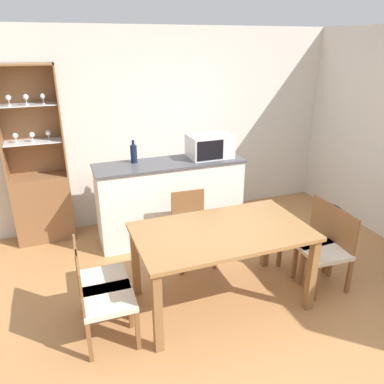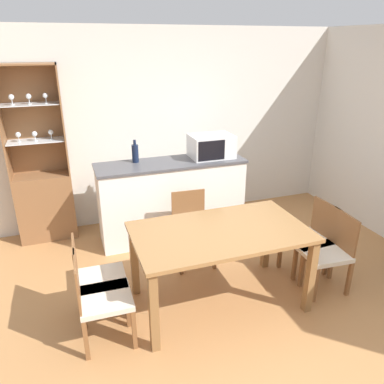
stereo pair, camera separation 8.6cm
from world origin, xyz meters
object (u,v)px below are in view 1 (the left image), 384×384
(dining_chair_side_right_far, at_px, (310,237))
(dining_chair_side_left_near, at_px, (103,300))
(dining_chair_side_left_far, at_px, (99,281))
(dining_chair_head_far, at_px, (192,228))
(wine_bottle, at_px, (134,153))
(display_cabinet, at_px, (42,193))
(microwave, at_px, (210,146))
(dining_table, at_px, (222,240))
(dining_chair_side_right_near, at_px, (328,250))

(dining_chair_side_right_far, height_order, dining_chair_side_left_near, same)
(dining_chair_side_left_far, xyz_separation_m, dining_chair_head_far, (1.11, 0.64, 0.00))
(dining_chair_side_right_far, bearing_deg, wine_bottle, 44.40)
(display_cabinet, bearing_deg, microwave, -12.74)
(dining_table, relative_size, dining_chair_side_left_near, 1.96)
(display_cabinet, distance_m, dining_chair_side_left_far, 1.86)
(dining_chair_side_right_far, bearing_deg, dining_chair_side_left_near, 94.13)
(dining_table, bearing_deg, dining_chair_side_right_far, 7.13)
(dining_chair_head_far, bearing_deg, dining_chair_side_right_far, 152.89)
(dining_table, bearing_deg, wine_bottle, 105.76)
(dining_chair_side_left_far, distance_m, microwave, 2.22)
(dining_chair_side_left_far, bearing_deg, dining_table, 84.57)
(display_cabinet, height_order, dining_chair_side_right_far, display_cabinet)
(dining_chair_side_left_near, bearing_deg, dining_chair_side_left_far, -178.79)
(dining_table, distance_m, dining_chair_side_left_near, 1.15)
(display_cabinet, height_order, dining_chair_side_left_far, display_cabinet)
(display_cabinet, relative_size, wine_bottle, 7.76)
(microwave, relative_size, wine_bottle, 1.92)
(display_cabinet, xyz_separation_m, microwave, (2.05, -0.46, 0.52))
(display_cabinet, relative_size, dining_chair_side_left_far, 2.65)
(dining_chair_side_right_near, distance_m, dining_chair_head_far, 1.44)
(dining_chair_side_left_far, height_order, dining_chair_side_left_near, same)
(microwave, bearing_deg, dining_chair_side_right_near, -69.28)
(display_cabinet, relative_size, dining_chair_side_right_near, 2.65)
(display_cabinet, relative_size, dining_chair_side_left_near, 2.65)
(display_cabinet, height_order, dining_chair_side_left_near, display_cabinet)
(dining_chair_side_right_far, bearing_deg, display_cabinet, 52.99)
(dining_chair_side_left_far, bearing_deg, display_cabinet, -164.79)
(microwave, xyz_separation_m, wine_bottle, (-0.95, 0.10, -0.03))
(dining_table, height_order, dining_chair_head_far, dining_chair_head_far)
(display_cabinet, xyz_separation_m, dining_table, (1.55, -1.94, 0.05))
(dining_chair_side_right_near, height_order, dining_chair_side_left_near, same)
(dining_chair_side_right_near, bearing_deg, microwave, 24.40)
(dining_chair_side_left_near, xyz_separation_m, microwave, (1.61, 1.61, 0.73))
(dining_chair_side_left_far, height_order, dining_chair_side_right_near, same)
(display_cabinet, xyz_separation_m, dining_chair_side_left_near, (0.43, -2.08, -0.21))
(display_cabinet, xyz_separation_m, dining_chair_head_far, (1.55, -1.16, -0.21))
(dining_chair_side_right_near, relative_size, dining_chair_head_far, 1.00)
(wine_bottle, bearing_deg, microwave, -5.91)
(dining_chair_side_right_near, distance_m, dining_chair_side_left_near, 2.22)
(dining_chair_side_left_far, distance_m, dining_chair_side_left_near, 0.27)
(dining_chair_side_right_near, relative_size, wine_bottle, 2.93)
(dining_chair_side_right_near, distance_m, wine_bottle, 2.42)
(microwave, bearing_deg, dining_chair_side_left_near, -135.02)
(dining_chair_side_right_far, xyz_separation_m, wine_bottle, (-1.56, 1.44, 0.70))
(dining_table, xyz_separation_m, dining_chair_side_left_far, (-1.11, 0.14, -0.26))
(dining_chair_side_left_far, distance_m, wine_bottle, 1.73)
(dining_chair_side_left_near, bearing_deg, wine_bottle, 159.87)
(display_cabinet, distance_m, dining_chair_side_left_near, 2.13)
(dining_chair_side_right_near, bearing_deg, dining_table, 86.53)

